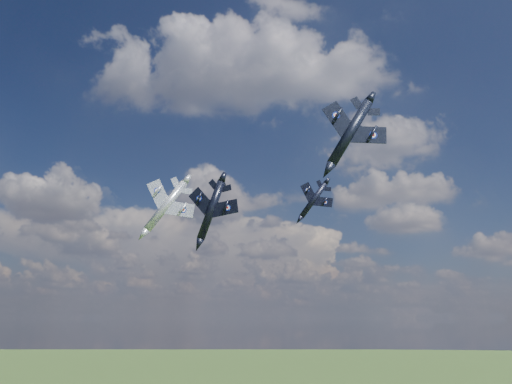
% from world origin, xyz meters
% --- Properties ---
extents(jet_lead_navy, '(13.26, 16.09, 6.34)m').
position_xyz_m(jet_lead_navy, '(-6.25, 10.70, 78.65)').
color(jet_lead_navy, black).
extents(jet_right_navy, '(10.56, 13.96, 7.28)m').
position_xyz_m(jet_right_navy, '(16.11, -10.40, 83.49)').
color(jet_right_navy, black).
extents(jet_high_navy, '(10.51, 13.70, 7.54)m').
position_xyz_m(jet_high_navy, '(10.84, 37.98, 86.28)').
color(jet_high_navy, black).
extents(jet_left_silver, '(14.17, 17.65, 9.13)m').
position_xyz_m(jet_left_silver, '(-16.64, 18.16, 81.31)').
color(jet_left_silver, '#999CA3').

